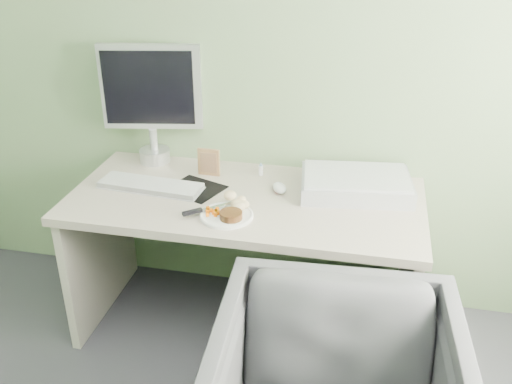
% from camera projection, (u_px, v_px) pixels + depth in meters
% --- Properties ---
extents(wall_back, '(3.50, 0.00, 3.50)m').
position_uv_depth(wall_back, '(263.00, 41.00, 2.63)').
color(wall_back, gray).
rests_on(wall_back, floor).
extents(desk, '(1.60, 0.75, 0.73)m').
position_uv_depth(desk, '(246.00, 232.00, 2.66)').
color(desk, beige).
rests_on(desk, floor).
extents(plate, '(0.23, 0.23, 0.01)m').
position_uv_depth(plate, '(227.00, 216.00, 2.41)').
color(plate, white).
rests_on(plate, desk).
extents(steak, '(0.10, 0.10, 0.03)m').
position_uv_depth(steak, '(231.00, 215.00, 2.37)').
color(steak, black).
rests_on(steak, plate).
extents(potato_pile, '(0.13, 0.12, 0.06)m').
position_uv_depth(potato_pile, '(237.00, 202.00, 2.45)').
color(potato_pile, tan).
rests_on(potato_pile, plate).
extents(carrot_heap, '(0.06, 0.06, 0.03)m').
position_uv_depth(carrot_heap, '(212.00, 210.00, 2.41)').
color(carrot_heap, orange).
rests_on(carrot_heap, plate).
extents(steak_knife, '(0.19, 0.16, 0.02)m').
position_uv_depth(steak_knife, '(200.00, 210.00, 2.42)').
color(steak_knife, silver).
rests_on(steak_knife, plate).
extents(mousepad, '(0.30, 0.28, 0.00)m').
position_uv_depth(mousepad, '(195.00, 189.00, 2.65)').
color(mousepad, black).
rests_on(mousepad, desk).
extents(keyboard, '(0.49, 0.18, 0.02)m').
position_uv_depth(keyboard, '(151.00, 185.00, 2.65)').
color(keyboard, white).
rests_on(keyboard, desk).
extents(computer_mouse, '(0.10, 0.12, 0.04)m').
position_uv_depth(computer_mouse, '(279.00, 188.00, 2.62)').
color(computer_mouse, white).
rests_on(computer_mouse, desk).
extents(photo_frame, '(0.11, 0.02, 0.14)m').
position_uv_depth(photo_frame, '(209.00, 162.00, 2.76)').
color(photo_frame, brown).
rests_on(photo_frame, desk).
extents(eyedrop_bottle, '(0.02, 0.02, 0.07)m').
position_uv_depth(eyedrop_bottle, '(261.00, 169.00, 2.78)').
color(eyedrop_bottle, white).
rests_on(eyedrop_bottle, desk).
extents(scanner, '(0.53, 0.39, 0.08)m').
position_uv_depth(scanner, '(356.00, 185.00, 2.61)').
color(scanner, silver).
rests_on(scanner, desk).
extents(monitor, '(0.50, 0.17, 0.60)m').
position_uv_depth(monitor, '(152.00, 97.00, 2.81)').
color(monitor, silver).
rests_on(monitor, desk).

